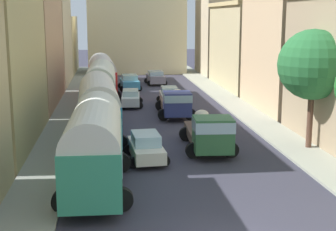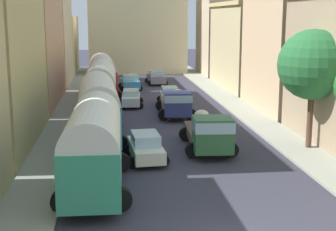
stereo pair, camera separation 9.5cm
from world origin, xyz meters
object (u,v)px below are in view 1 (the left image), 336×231
(parked_bus_0, at_px, (95,144))
(cargo_truck_1, at_px, (176,102))
(cargo_truck_0, at_px, (209,131))
(car_2, at_px, (146,147))
(parked_bus_2, at_px, (101,86))
(car_4, at_px, (130,82))
(car_0, at_px, (169,96))
(parked_bus_1, at_px, (98,107))
(parked_bus_3, at_px, (102,74))
(car_3, at_px, (131,98))
(car_1, at_px, (156,78))

(parked_bus_0, relative_size, cargo_truck_1, 1.22)
(cargo_truck_0, relative_size, car_2, 1.59)
(parked_bus_2, xyz_separation_m, car_2, (2.64, -13.51, -1.54))
(parked_bus_2, distance_m, car_4, 13.88)
(cargo_truck_1, height_order, car_0, cargo_truck_1)
(parked_bus_0, xyz_separation_m, parked_bus_1, (0.00, 9.00, 0.06))
(parked_bus_1, height_order, cargo_truck_0, parked_bus_1)
(parked_bus_3, distance_m, car_3, 6.35)
(car_0, height_order, car_4, car_4)
(cargo_truck_1, xyz_separation_m, car_4, (-2.99, 15.29, -0.36))
(parked_bus_2, xyz_separation_m, car_0, (6.05, 3.96, -1.52))
(parked_bus_0, height_order, car_4, parked_bus_0)
(cargo_truck_1, bearing_deg, car_0, 88.20)
(parked_bus_0, distance_m, cargo_truck_1, 17.27)
(cargo_truck_0, xyz_separation_m, car_3, (-3.89, 15.57, -0.49))
(cargo_truck_1, bearing_deg, car_2, -105.40)
(parked_bus_0, bearing_deg, car_1, 80.28)
(parked_bus_2, bearing_deg, parked_bus_1, -90.00)
(parked_bus_1, xyz_separation_m, car_2, (2.64, -4.51, -1.49))
(parked_bus_3, relative_size, car_0, 2.26)
(car_0, xyz_separation_m, car_3, (-3.49, -0.58, -0.04))
(parked_bus_0, bearing_deg, parked_bus_3, 90.00)
(car_3, bearing_deg, car_2, -89.71)
(cargo_truck_1, relative_size, car_2, 1.63)
(car_0, bearing_deg, cargo_truck_1, -91.80)
(cargo_truck_0, bearing_deg, car_0, 91.40)
(parked_bus_2, relative_size, car_3, 2.02)
(parked_bus_1, height_order, car_1, parked_bus_1)
(parked_bus_0, height_order, car_3, parked_bus_0)
(car_3, height_order, car_4, car_4)
(car_0, distance_m, car_2, 17.79)
(parked_bus_1, xyz_separation_m, cargo_truck_0, (6.45, -3.19, -1.02))
(car_2, height_order, car_3, car_2)
(parked_bus_2, distance_m, cargo_truck_0, 13.83)
(parked_bus_3, distance_m, cargo_truck_0, 22.17)
(parked_bus_0, height_order, car_0, parked_bus_0)
(car_2, bearing_deg, parked_bus_0, -120.47)
(parked_bus_0, relative_size, parked_bus_2, 0.98)
(car_2, bearing_deg, car_1, 83.68)
(car_1, height_order, car_3, car_1)
(parked_bus_0, bearing_deg, cargo_truck_0, 42.01)
(parked_bus_0, bearing_deg, parked_bus_2, 90.00)
(parked_bus_1, distance_m, car_2, 5.43)
(parked_bus_1, distance_m, car_3, 12.73)
(parked_bus_2, height_order, car_4, parked_bus_2)
(car_2, distance_m, car_3, 16.88)
(car_3, bearing_deg, parked_bus_3, 114.47)
(car_1, bearing_deg, parked_bus_1, -102.92)
(cargo_truck_0, bearing_deg, parked_bus_1, 153.65)
(car_2, bearing_deg, parked_bus_1, 120.41)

